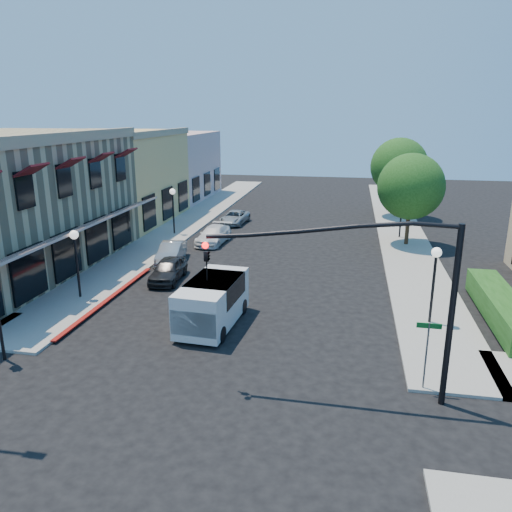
% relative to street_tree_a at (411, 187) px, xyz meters
% --- Properties ---
extents(ground, '(120.00, 120.00, 0.00)m').
position_rel_street_tree_a_xyz_m(ground, '(-8.80, -22.00, -4.19)').
color(ground, black).
rests_on(ground, ground).
extents(sidewalk_left, '(3.50, 50.00, 0.12)m').
position_rel_street_tree_a_xyz_m(sidewalk_left, '(-17.55, 5.00, -4.13)').
color(sidewalk_left, gray).
rests_on(sidewalk_left, ground).
extents(sidewalk_right, '(3.50, 50.00, 0.12)m').
position_rel_street_tree_a_xyz_m(sidewalk_right, '(-0.05, 5.00, -4.13)').
color(sidewalk_right, gray).
rests_on(sidewalk_right, ground).
extents(curb_red_strip, '(0.25, 10.00, 0.06)m').
position_rel_street_tree_a_xyz_m(curb_red_strip, '(-15.70, -14.00, -4.19)').
color(curb_red_strip, maroon).
rests_on(curb_red_strip, ground).
extents(yellow_stucco_building, '(10.00, 12.00, 7.60)m').
position_rel_street_tree_a_xyz_m(yellow_stucco_building, '(-24.30, 4.00, -0.39)').
color(yellow_stucco_building, '#E0B265').
rests_on(yellow_stucco_building, ground).
extents(pink_stucco_building, '(10.00, 12.00, 7.00)m').
position_rel_street_tree_a_xyz_m(pink_stucco_building, '(-24.30, 16.00, -0.69)').
color(pink_stucco_building, '#CAA198').
rests_on(pink_stucco_building, ground).
extents(hedge, '(1.40, 8.00, 1.10)m').
position_rel_street_tree_a_xyz_m(hedge, '(2.90, -13.00, -4.19)').
color(hedge, '#1A4413').
rests_on(hedge, ground).
extents(street_tree_a, '(4.56, 4.56, 6.48)m').
position_rel_street_tree_a_xyz_m(street_tree_a, '(0.00, 0.00, 0.00)').
color(street_tree_a, '#322314').
rests_on(street_tree_a, ground).
extents(street_tree_b, '(4.94, 4.94, 7.02)m').
position_rel_street_tree_a_xyz_m(street_tree_b, '(0.00, 10.00, 0.35)').
color(street_tree_b, '#322314').
rests_on(street_tree_b, ground).
extents(signal_mast_arm, '(8.01, 0.39, 6.00)m').
position_rel_street_tree_a_xyz_m(signal_mast_arm, '(-2.94, -20.50, -0.11)').
color(signal_mast_arm, black).
rests_on(signal_mast_arm, ground).
extents(street_name_sign, '(0.80, 0.06, 2.50)m').
position_rel_street_tree_a_xyz_m(street_name_sign, '(-1.30, -19.80, -2.50)').
color(street_name_sign, '#595B5E').
rests_on(street_name_sign, ground).
extents(lamppost_left_near, '(0.44, 0.44, 3.57)m').
position_rel_street_tree_a_xyz_m(lamppost_left_near, '(-17.30, -14.00, -1.46)').
color(lamppost_left_near, black).
rests_on(lamppost_left_near, ground).
extents(lamppost_left_far, '(0.44, 0.44, 3.57)m').
position_rel_street_tree_a_xyz_m(lamppost_left_far, '(-17.30, 0.00, -1.46)').
color(lamppost_left_far, black).
rests_on(lamppost_left_far, ground).
extents(lamppost_right_near, '(0.44, 0.44, 3.57)m').
position_rel_street_tree_a_xyz_m(lamppost_right_near, '(-0.30, -14.00, -1.46)').
color(lamppost_right_near, black).
rests_on(lamppost_right_near, ground).
extents(lamppost_right_far, '(0.44, 0.44, 3.57)m').
position_rel_street_tree_a_xyz_m(lamppost_right_far, '(-0.30, 2.00, -1.46)').
color(lamppost_right_far, black).
rests_on(lamppost_right_far, ground).
extents(white_van, '(2.34, 4.79, 2.06)m').
position_rel_street_tree_a_xyz_m(white_van, '(-9.81, -15.90, -3.00)').
color(white_van, silver).
rests_on(white_van, ground).
extents(parked_car_a, '(1.72, 3.81, 1.27)m').
position_rel_street_tree_a_xyz_m(parked_car_a, '(-13.90, -10.44, -3.56)').
color(parked_car_a, black).
rests_on(parked_car_a, ground).
extents(parked_car_b, '(1.77, 3.87, 1.23)m').
position_rel_street_tree_a_xyz_m(parked_car_b, '(-15.00, -6.94, -3.58)').
color(parked_car_b, '#9DA1A2').
rests_on(parked_car_b, ground).
extents(parked_car_c, '(2.03, 4.35, 1.23)m').
position_rel_street_tree_a_xyz_m(parked_car_c, '(-13.60, -2.00, -3.58)').
color(parked_car_c, silver).
rests_on(parked_car_c, ground).
extents(parked_car_d, '(2.14, 4.07, 1.09)m').
position_rel_street_tree_a_xyz_m(parked_car_d, '(-13.60, 4.65, -3.65)').
color(parked_car_d, '#A4A8A9').
rests_on(parked_car_d, ground).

